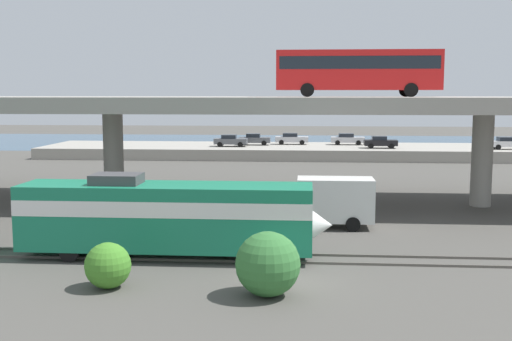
% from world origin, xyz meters
% --- Properties ---
extents(ground_plane, '(260.00, 260.00, 0.00)m').
position_xyz_m(ground_plane, '(0.00, 0.00, 0.00)').
color(ground_plane, '#4C4944').
extents(rail_strip_near, '(110.00, 0.12, 0.12)m').
position_xyz_m(rail_strip_near, '(0.00, 3.23, 0.06)').
color(rail_strip_near, '#59544C').
rests_on(rail_strip_near, ground_plane).
extents(rail_strip_far, '(110.00, 0.12, 0.12)m').
position_xyz_m(rail_strip_far, '(0.00, 4.77, 0.06)').
color(rail_strip_far, '#59544C').
rests_on(rail_strip_far, ground_plane).
extents(train_locomotive, '(15.48, 3.04, 4.18)m').
position_xyz_m(train_locomotive, '(-5.31, 4.00, 2.19)').
color(train_locomotive, '#197A56').
rests_on(train_locomotive, ground_plane).
extents(highway_overpass, '(96.00, 12.47, 7.89)m').
position_xyz_m(highway_overpass, '(0.00, 20.00, 7.17)').
color(highway_overpass, '#9E998E').
rests_on(highway_overpass, ground_plane).
extents(transit_bus_on_overpass, '(12.00, 2.68, 3.40)m').
position_xyz_m(transit_bus_on_overpass, '(4.66, 21.19, 9.95)').
color(transit_bus_on_overpass, red).
rests_on(transit_bus_on_overpass, highway_overpass).
extents(service_truck_west, '(6.80, 2.46, 3.04)m').
position_xyz_m(service_truck_west, '(1.82, 11.68, 1.64)').
color(service_truck_west, '#B7B7BC').
rests_on(service_truck_west, ground_plane).
extents(pier_parking_lot, '(65.64, 13.05, 1.37)m').
position_xyz_m(pier_parking_lot, '(0.00, 55.00, 0.69)').
color(pier_parking_lot, '#9E998E').
rests_on(pier_parking_lot, ground_plane).
extents(parked_car_0, '(4.38, 1.85, 1.50)m').
position_xyz_m(parked_car_0, '(6.39, 57.35, 2.14)').
color(parked_car_0, '#B7B7BC').
rests_on(parked_car_0, pier_parking_lot).
extents(parked_car_1, '(4.04, 1.84, 1.50)m').
position_xyz_m(parked_car_1, '(-5.79, 55.99, 2.14)').
color(parked_car_1, '#515459').
rests_on(parked_car_1, pier_parking_lot).
extents(parked_car_2, '(4.18, 1.97, 1.50)m').
position_xyz_m(parked_car_2, '(-8.68, 53.43, 2.14)').
color(parked_car_2, '#515459').
rests_on(parked_car_2, pier_parking_lot).
extents(parked_car_3, '(4.37, 1.82, 1.50)m').
position_xyz_m(parked_car_3, '(-0.97, 57.39, 2.14)').
color(parked_car_3, '#B7B7BC').
rests_on(parked_car_3, pier_parking_lot).
extents(parked_car_4, '(4.45, 1.85, 1.50)m').
position_xyz_m(parked_car_4, '(25.34, 51.98, 2.14)').
color(parked_car_4, silver).
rests_on(parked_car_4, pier_parking_lot).
extents(parked_car_5, '(4.03, 1.84, 1.50)m').
position_xyz_m(parked_car_5, '(10.12, 52.40, 2.14)').
color(parked_car_5, black).
rests_on(parked_car_5, pier_parking_lot).
extents(harbor_water, '(140.00, 36.00, 0.01)m').
position_xyz_m(harbor_water, '(0.00, 78.00, 0.00)').
color(harbor_water, '#2D5170').
rests_on(harbor_water, ground_plane).
extents(shrub_left, '(1.95, 1.95, 1.95)m').
position_xyz_m(shrub_left, '(-7.39, -1.22, 0.98)').
color(shrub_left, '#428528').
rests_on(shrub_left, ground_plane).
extents(shrub_right, '(2.65, 2.65, 2.65)m').
position_xyz_m(shrub_right, '(-0.62, -1.73, 1.32)').
color(shrub_right, '#347135').
rests_on(shrub_right, ground_plane).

